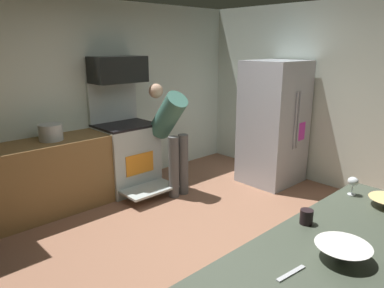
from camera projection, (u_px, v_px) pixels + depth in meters
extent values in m
cube|color=#8E6149|center=(213.00, 249.00, 3.70)|extent=(5.20, 4.80, 0.02)
cube|color=silver|center=(93.00, 98.00, 5.00)|extent=(5.20, 0.12, 2.60)
cube|color=silver|center=(341.00, 98.00, 5.03)|extent=(0.12, 4.80, 2.60)
cube|color=brown|center=(45.00, 178.00, 4.38)|extent=(2.40, 0.60, 0.90)
cube|color=#B4C0BD|center=(127.00, 158.00, 5.13)|extent=(0.76, 0.64, 0.92)
cube|color=black|center=(125.00, 125.00, 5.00)|extent=(0.76, 0.64, 0.03)
cube|color=#B4C0BD|center=(113.00, 101.00, 5.13)|extent=(0.76, 0.06, 0.56)
cube|color=orange|center=(140.00, 164.00, 4.90)|extent=(0.44, 0.01, 0.28)
cube|color=#B4C0BD|center=(149.00, 189.00, 4.85)|extent=(0.72, 0.41, 0.03)
cube|color=black|center=(118.00, 69.00, 4.87)|extent=(0.74, 0.38, 0.35)
cube|color=#AFB4C0|center=(273.00, 123.00, 5.31)|extent=(0.82, 0.74, 1.80)
cylinder|color=#AFB4C0|center=(296.00, 121.00, 4.99)|extent=(0.02, 0.02, 0.81)
cylinder|color=#AFB4C0|center=(299.00, 120.00, 5.04)|extent=(0.02, 0.02, 0.81)
cube|color=#CE36BC|center=(301.00, 132.00, 5.17)|extent=(0.20, 0.01, 0.26)
cylinder|color=#535353|center=(174.00, 167.00, 4.85)|extent=(0.14, 0.14, 0.84)
cylinder|color=#535353|center=(183.00, 164.00, 4.96)|extent=(0.14, 0.14, 0.84)
cylinder|color=#3C6B5E|center=(168.00, 115.00, 4.87)|extent=(0.30, 0.64, 0.68)
sphere|color=tan|center=(156.00, 91.00, 4.97)|extent=(0.20, 0.20, 0.20)
cone|color=white|center=(342.00, 252.00, 1.92)|extent=(0.29, 0.29, 0.09)
cylinder|color=silver|center=(351.00, 194.00, 2.77)|extent=(0.06, 0.06, 0.01)
cylinder|color=silver|center=(352.00, 190.00, 2.76)|extent=(0.01, 0.01, 0.07)
ellipsoid|color=silver|center=(353.00, 181.00, 2.74)|extent=(0.08, 0.08, 0.07)
cylinder|color=black|center=(306.00, 217.00, 2.31)|extent=(0.08, 0.08, 0.10)
cube|color=#B7BABF|center=(291.00, 273.00, 1.81)|extent=(0.21, 0.05, 0.01)
cylinder|color=#AEB5B6|center=(51.00, 132.00, 4.32)|extent=(0.28, 0.28, 0.20)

